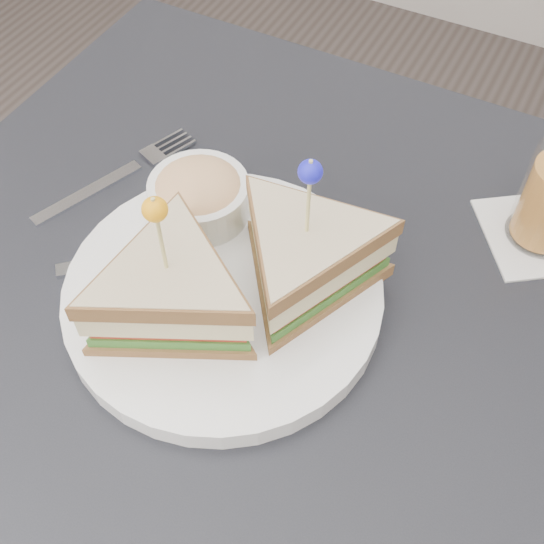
# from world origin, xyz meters

# --- Properties ---
(ground_plane) EXTENTS (3.50, 3.50, 0.00)m
(ground_plane) POSITION_xyz_m (0.00, 0.00, 0.00)
(ground_plane) COLOR #3F3833
(table) EXTENTS (0.80, 0.80, 0.75)m
(table) POSITION_xyz_m (0.00, 0.00, 0.67)
(table) COLOR black
(table) RESTS_ON ground
(plate_meal) EXTENTS (0.35, 0.32, 0.18)m
(plate_meal) POSITION_xyz_m (-0.02, -0.00, 0.80)
(plate_meal) COLOR white
(plate_meal) RESTS_ON table
(cutlery_fork) EXTENTS (0.09, 0.20, 0.01)m
(cutlery_fork) POSITION_xyz_m (-0.22, 0.09, 0.75)
(cutlery_fork) COLOR white
(cutlery_fork) RESTS_ON table
(cutlery_knife) EXTENTS (0.17, 0.16, 0.01)m
(cutlery_knife) POSITION_xyz_m (-0.13, 0.01, 0.75)
(cutlery_knife) COLOR silver
(cutlery_knife) RESTS_ON table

